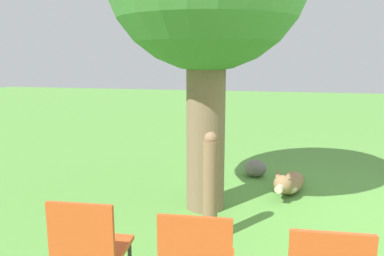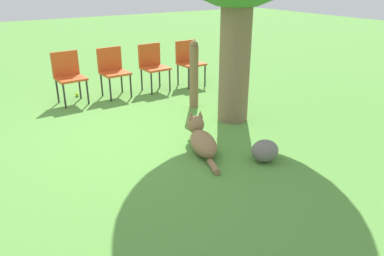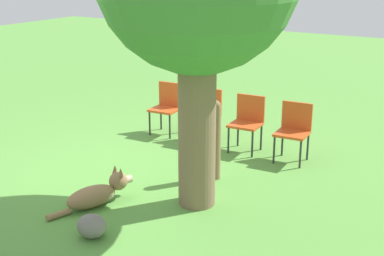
% 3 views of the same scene
% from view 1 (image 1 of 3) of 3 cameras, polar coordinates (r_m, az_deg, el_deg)
% --- Properties ---
extents(ground_plane, '(30.00, 30.00, 0.00)m').
position_cam_1_polar(ground_plane, '(4.21, 16.86, -13.93)').
color(ground_plane, '#56933D').
extents(dog, '(1.09, 0.50, 0.41)m').
position_cam_1_polar(dog, '(4.97, 14.62, -8.15)').
color(dog, olive).
rests_on(dog, ground_plane).
extents(fence_post, '(0.14, 0.14, 1.06)m').
position_cam_1_polar(fence_post, '(3.54, 2.80, -8.94)').
color(fence_post, '#846647').
rests_on(fence_post, ground_plane).
extents(red_chair_3, '(0.44, 0.46, 0.83)m').
position_cam_1_polar(red_chair_3, '(2.72, -15.35, -16.94)').
color(red_chair_3, '#D14C1E').
rests_on(red_chair_3, ground_plane).
extents(garden_rock, '(0.29, 0.33, 0.25)m').
position_cam_1_polar(garden_rock, '(5.57, 9.63, -6.05)').
color(garden_rock, slate).
rests_on(garden_rock, ground_plane).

